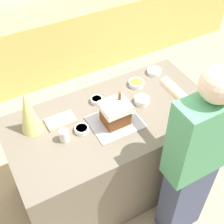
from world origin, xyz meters
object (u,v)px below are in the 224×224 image
at_px(gingerbread_house, 115,113).
at_px(candy_bowl_front_corner, 97,100).
at_px(baking_tray, 115,122).
at_px(candy_bowl_far_left, 142,100).
at_px(candy_bowl_behind_tray, 82,129).
at_px(decorative_tree, 28,112).
at_px(person, 194,162).
at_px(candy_bowl_near_tray_left, 136,83).
at_px(candy_bowl_beside_tree, 154,71).
at_px(mug, 64,136).
at_px(cookbook, 61,121).

distance_m(gingerbread_house, candy_bowl_front_corner, 0.29).
distance_m(baking_tray, candy_bowl_far_left, 0.32).
bearing_deg(baking_tray, gingerbread_house, 29.38).
bearing_deg(candy_bowl_behind_tray, decorative_tree, 147.73).
height_order(decorative_tree, candy_bowl_front_corner, decorative_tree).
xyz_separation_m(candy_bowl_behind_tray, person, (0.59, -0.61, -0.07)).
bearing_deg(gingerbread_house, candy_bowl_front_corner, 94.35).
distance_m(baking_tray, candy_bowl_behind_tray, 0.27).
relative_size(candy_bowl_near_tray_left, candy_bowl_beside_tree, 1.04).
height_order(candy_bowl_behind_tray, candy_bowl_beside_tree, same).
relative_size(candy_bowl_far_left, person, 0.07).
relative_size(gingerbread_house, candy_bowl_behind_tray, 2.33).
xyz_separation_m(candy_bowl_front_corner, candy_bowl_behind_tray, (-0.25, -0.23, -0.00)).
xyz_separation_m(candy_bowl_beside_tree, person, (-0.29, -0.94, -0.07)).
relative_size(baking_tray, candy_bowl_beside_tree, 2.97).
height_order(candy_bowl_beside_tree, mug, mug).
bearing_deg(mug, candy_bowl_far_left, 5.31).
relative_size(decorative_tree, candy_bowl_far_left, 3.00).
height_order(candy_bowl_far_left, person, person).
bearing_deg(candy_bowl_near_tray_left, cookbook, -173.31).
xyz_separation_m(candy_bowl_near_tray_left, person, (-0.06, -0.88, -0.07)).
xyz_separation_m(gingerbread_house, candy_bowl_front_corner, (-0.02, 0.28, -0.08)).
height_order(candy_bowl_front_corner, person, person).
bearing_deg(candy_bowl_behind_tray, candy_bowl_beside_tree, 20.28).
relative_size(candy_bowl_far_left, cookbook, 0.54).
relative_size(baking_tray, candy_bowl_far_left, 3.15).
bearing_deg(person, candy_bowl_far_left, 91.68).
distance_m(candy_bowl_near_tray_left, cookbook, 0.76).
distance_m(candy_bowl_far_left, cookbook, 0.69).
bearing_deg(cookbook, gingerbread_house, -30.13).
height_order(candy_bowl_far_left, candy_bowl_front_corner, candy_bowl_far_left).
bearing_deg(person, mug, 141.06).
bearing_deg(person, candy_bowl_behind_tray, 133.84).
bearing_deg(baking_tray, candy_bowl_front_corner, 94.28).
height_order(gingerbread_house, mug, gingerbread_house).
bearing_deg(candy_bowl_front_corner, candy_bowl_behind_tray, -136.50).
distance_m(decorative_tree, candy_bowl_behind_tray, 0.41).
height_order(baking_tray, candy_bowl_behind_tray, candy_bowl_behind_tray).
distance_m(candy_bowl_front_corner, mug, 0.47).
bearing_deg(baking_tray, cookbook, 149.83).
distance_m(candy_bowl_behind_tray, candy_bowl_beside_tree, 0.94).
xyz_separation_m(candy_bowl_near_tray_left, candy_bowl_beside_tree, (0.23, 0.07, 0.00)).
distance_m(baking_tray, candy_bowl_near_tray_left, 0.49).
distance_m(candy_bowl_behind_tray, cookbook, 0.20).
xyz_separation_m(candy_bowl_beside_tree, cookbook, (-0.99, -0.15, -0.01)).
bearing_deg(decorative_tree, cookbook, -7.97).
bearing_deg(decorative_tree, gingerbread_house, -22.62).
distance_m(gingerbread_house, candy_bowl_behind_tray, 0.28).
bearing_deg(decorative_tree, candy_bowl_behind_tray, -32.27).
distance_m(candy_bowl_far_left, person, 0.67).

